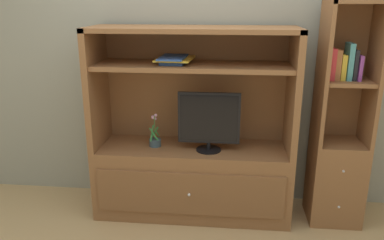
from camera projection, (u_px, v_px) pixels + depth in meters
The scene contains 8 objects.
ground_plane at pixel (187, 236), 3.00m from camera, with size 8.00×8.00×0.00m, color tan.
painted_rear_wall at pixel (197, 44), 3.29m from camera, with size 6.00×0.10×2.80m, color gray.
media_console at pixel (193, 158), 3.24m from camera, with size 1.62×0.54×1.57m.
tv_monitor at pixel (209, 121), 3.05m from camera, with size 0.49×0.20×0.48m.
potted_plant at pixel (155, 140), 3.20m from camera, with size 0.10×0.11×0.29m.
magazine_stack at pixel (174, 60), 3.00m from camera, with size 0.29×0.37×0.06m.
bookshelf_tall at pixel (338, 151), 3.09m from camera, with size 0.41×0.38×1.77m.
upright_book_row at pixel (344, 64), 2.88m from camera, with size 0.23×0.17×0.27m.
Camera 1 is at (0.30, -2.57, 1.77)m, focal length 35.97 mm.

